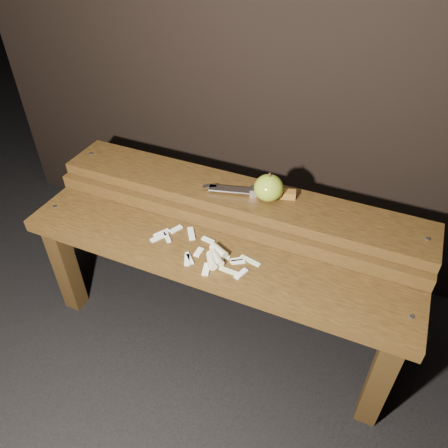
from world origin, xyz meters
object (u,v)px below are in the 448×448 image
at_px(apple, 269,188).
at_px(knife, 264,192).
at_px(bench_front_tier, 208,273).
at_px(bench_rear_tier, 237,213).

bearing_deg(apple, knife, 145.55).
distance_m(bench_front_tier, knife, 0.30).
height_order(bench_rear_tier, knife, knife).
distance_m(bench_rear_tier, apple, 0.16).
bearing_deg(apple, bench_rear_tier, -177.48).
relative_size(bench_front_tier, bench_rear_tier, 1.00).
xyz_separation_m(bench_rear_tier, apple, (0.10, 0.00, 0.13)).
bearing_deg(bench_rear_tier, apple, 2.52).
bearing_deg(bench_front_tier, apple, 66.99).
bearing_deg(knife, bench_rear_tier, -169.05).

